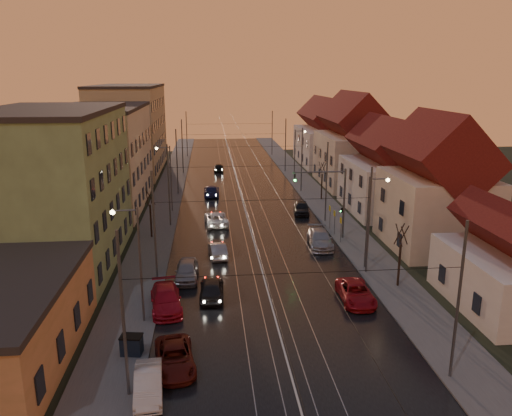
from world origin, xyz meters
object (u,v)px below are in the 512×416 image
object	(u,v)px
street_lamp_3	(297,150)
driving_car_3	(212,191)
street_lamp_2	(168,172)
parked_right_0	(356,293)
parked_left_1	(175,357)
dumpster	(132,345)
street_lamp_0	(135,254)
parked_left_2	(166,299)
driving_car_0	(212,288)
parked_right_2	(301,208)
parked_left_3	(187,271)
traffic_light_mast	(334,195)
driving_car_1	(218,250)
driving_car_4	(219,168)
street_lamp_1	(371,213)
parked_right_1	(320,239)
driving_car_2	(216,219)
parked_left_0	(148,384)

from	to	relation	value
street_lamp_3	driving_car_3	size ratio (longest dim) A/B	1.61
street_lamp_2	parked_right_0	world-z (taller)	street_lamp_2
parked_left_1	dumpster	world-z (taller)	parked_left_1
street_lamp_0	street_lamp_3	bearing A→B (deg)	67.52
street_lamp_2	parked_left_2	xyz separation A→B (m)	(1.63, -26.10, -4.15)
driving_car_0	parked_right_2	size ratio (longest dim) A/B	0.99
parked_left_3	parked_right_0	xyz separation A→B (m)	(12.43, -5.21, -0.09)
traffic_light_mast	parked_right_0	size ratio (longest dim) A/B	1.49
street_lamp_2	driving_car_1	distance (m)	17.44
driving_car_3	traffic_light_mast	bearing A→B (deg)	121.73
street_lamp_0	parked_right_0	world-z (taller)	street_lamp_0
parked_left_1	parked_left_3	size ratio (longest dim) A/B	1.03
parked_right_2	driving_car_4	bearing A→B (deg)	115.90
street_lamp_2	driving_car_4	distance (m)	26.52
street_lamp_1	parked_right_0	size ratio (longest dim) A/B	1.65
parked_left_3	parked_right_1	size ratio (longest dim) A/B	0.84
street_lamp_3	driving_car_4	world-z (taller)	street_lamp_3
street_lamp_3	traffic_light_mast	bearing A→B (deg)	-92.27
driving_car_0	parked_right_1	bearing A→B (deg)	-133.34
parked_left_1	dumpster	size ratio (longest dim) A/B	3.85
street_lamp_1	driving_car_4	world-z (taller)	street_lamp_1
street_lamp_1	dumpster	world-z (taller)	street_lamp_1
driving_car_3	street_lamp_2	bearing A→B (deg)	57.25
street_lamp_0	parked_left_2	size ratio (longest dim) A/B	1.57
driving_car_1	parked_right_2	bearing A→B (deg)	-133.05
driving_car_1	parked_left_3	size ratio (longest dim) A/B	0.90
street_lamp_3	parked_right_1	bearing A→B (deg)	-95.52
driving_car_0	parked_right_1	world-z (taller)	parked_right_1
driving_car_4	parked_right_2	size ratio (longest dim) A/B	0.91
street_lamp_3	driving_car_0	xyz separation A→B (m)	(-13.36, -40.55, -4.14)
driving_car_1	street_lamp_3	bearing A→B (deg)	-117.97
street_lamp_1	parked_right_0	distance (m)	8.01
driving_car_4	parked_right_0	distance (m)	52.31
driving_car_2	driving_car_3	world-z (taller)	driving_car_3
driving_car_3	parked_left_0	world-z (taller)	driving_car_3
parked_left_1	parked_left_3	bearing A→B (deg)	81.65
driving_car_2	street_lamp_3	bearing A→B (deg)	-124.76
traffic_light_mast	driving_car_3	size ratio (longest dim) A/B	1.45
parked_left_3	parked_right_2	distance (m)	22.53
parked_left_2	parked_right_2	size ratio (longest dim) A/B	1.16
driving_car_3	parked_left_1	distance (m)	41.41
driving_car_1	driving_car_3	world-z (taller)	driving_car_3
parked_right_2	parked_right_0	bearing A→B (deg)	-83.31
driving_car_4	driving_car_0	bearing A→B (deg)	88.73
street_lamp_0	parked_right_2	distance (m)	30.30
street_lamp_3	parked_right_2	distance (m)	19.02
street_lamp_0	parked_left_1	size ratio (longest dim) A/B	1.73
parked_left_3	traffic_light_mast	bearing A→B (deg)	33.54
driving_car_2	driving_car_3	xyz separation A→B (m)	(-0.40, 13.78, 0.01)
driving_car_2	parked_right_0	xyz separation A→B (m)	(9.81, -20.16, -0.04)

